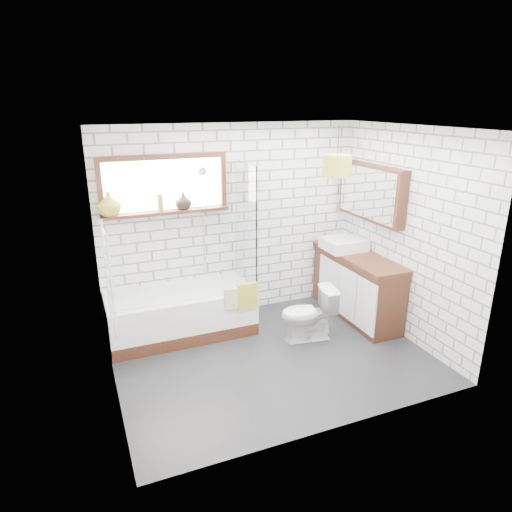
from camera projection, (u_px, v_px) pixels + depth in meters
name	position (u px, v px, depth m)	size (l,w,h in m)	color
floor	(272.00, 357.00, 5.17)	(3.40, 2.60, 0.01)	black
ceiling	(275.00, 127.00, 4.36)	(3.40, 2.60, 0.01)	white
wall_back	(232.00, 223.00, 5.91)	(3.40, 0.01, 2.50)	white
wall_front	(342.00, 299.00, 3.62)	(3.40, 0.01, 2.50)	white
wall_left	(103.00, 274.00, 4.15)	(0.01, 2.60, 2.50)	white
wall_right	(405.00, 235.00, 5.38)	(0.01, 2.60, 2.50)	white
window	(165.00, 185.00, 5.38)	(1.52, 0.16, 0.68)	#32180E
towel_radiator	(109.00, 279.00, 4.18)	(0.06, 0.52, 1.00)	white
mirror_cabinet	(371.00, 193.00, 5.74)	(0.16, 1.20, 0.70)	#32180E
shower_riser	(203.00, 219.00, 5.69)	(0.02, 0.02, 1.30)	silver
bathtub	(181.00, 313.00, 5.58)	(1.75, 0.77, 0.56)	white
shower_screen	(245.00, 225.00, 5.56)	(0.02, 0.72, 1.50)	white
towel_green	(247.00, 296.00, 5.42)	(0.24, 0.07, 0.33)	olive
towel_beige	(232.00, 299.00, 5.35)	(0.19, 0.05, 0.25)	tan
vanity	(356.00, 286.00, 6.02)	(0.49, 1.51, 0.86)	#32180E
basin	(344.00, 244.00, 6.07)	(0.52, 0.45, 0.15)	white
tap	(354.00, 238.00, 6.10)	(0.03, 0.03, 0.18)	silver
toilet	(308.00, 314.00, 5.45)	(0.65, 0.37, 0.66)	white
vase_olive	(109.00, 205.00, 5.18)	(0.27, 0.27, 0.28)	olive
vase_dark	(183.00, 202.00, 5.50)	(0.20, 0.20, 0.21)	black
bottle	(160.00, 204.00, 5.40)	(0.07, 0.07, 0.21)	olive
pendant	(337.00, 166.00, 4.80)	(0.30, 0.30, 0.22)	olive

